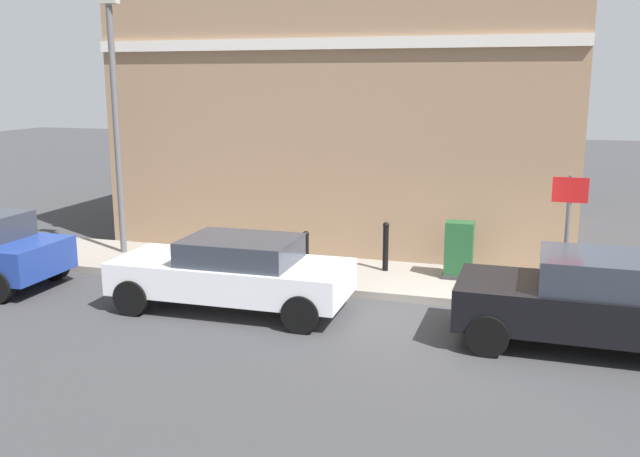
{
  "coord_description": "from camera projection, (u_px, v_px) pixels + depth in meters",
  "views": [
    {
      "loc": [
        -11.4,
        -0.9,
        4.07
      ],
      "look_at": [
        1.34,
        2.92,
        1.2
      ],
      "focal_mm": 38.79,
      "sensor_mm": 36.0,
      "label": 1
    }
  ],
  "objects": [
    {
      "name": "corner_building",
      "position": [
        361.0,
        98.0,
        18.36
      ],
      "size": [
        7.34,
        10.81,
        7.2
      ],
      "color": "#937256",
      "rests_on": "ground"
    },
    {
      "name": "car_black",
      "position": [
        590.0,
        301.0,
        10.56
      ],
      "size": [
        1.88,
        3.94,
        1.48
      ],
      "rotation": [
        0.0,
        0.0,
        1.55
      ],
      "color": "black",
      "rests_on": "ground"
    },
    {
      "name": "utility_cabinet",
      "position": [
        459.0,
        252.0,
        13.86
      ],
      "size": [
        0.46,
        0.61,
        1.15
      ],
      "color": "#1E4C28",
      "rests_on": "sidewalk"
    },
    {
      "name": "bollard_near_cabinet",
      "position": [
        386.0,
        245.0,
        14.38
      ],
      "size": [
        0.14,
        0.14,
        1.04
      ],
      "color": "black",
      "rests_on": "sidewalk"
    },
    {
      "name": "lamppost",
      "position": [
        116.0,
        115.0,
        15.39
      ],
      "size": [
        0.2,
        0.44,
        5.72
      ],
      "color": "#59595B",
      "rests_on": "sidewalk"
    },
    {
      "name": "ground",
      "position": [
        461.0,
        323.0,
        11.78
      ],
      "size": [
        80.0,
        80.0,
        0.0
      ],
      "primitive_type": "plane",
      "color": "#38383A"
    },
    {
      "name": "sidewalk",
      "position": [
        196.0,
        263.0,
        15.34
      ],
      "size": [
        2.36,
        30.0,
        0.15
      ],
      "primitive_type": "cube",
      "color": "gray",
      "rests_on": "ground"
    },
    {
      "name": "bollard_far_kerb",
      "position": [
        306.0,
        255.0,
        13.53
      ],
      "size": [
        0.14,
        0.14,
        1.04
      ],
      "color": "black",
      "rests_on": "sidewalk"
    },
    {
      "name": "car_white",
      "position": [
        234.0,
        272.0,
        12.36
      ],
      "size": [
        1.82,
        4.23,
        1.33
      ],
      "rotation": [
        0.0,
        0.0,
        1.58
      ],
      "color": "silver",
      "rests_on": "ground"
    },
    {
      "name": "street_sign",
      "position": [
        568.0,
        220.0,
        12.08
      ],
      "size": [
        0.08,
        0.6,
        2.3
      ],
      "color": "#59595B",
      "rests_on": "sidewalk"
    }
  ]
}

